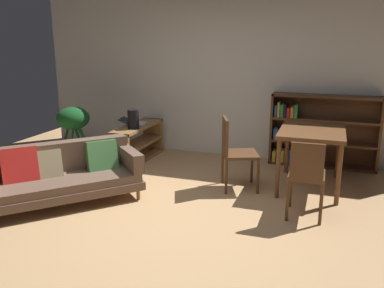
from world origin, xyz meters
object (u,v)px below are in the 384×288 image
Objects in this scene: dining_chair_near at (307,174)px; media_console at (137,143)px; dining_table at (312,136)px; desk_speaker at (133,119)px; potted_floor_plant at (73,122)px; open_laptop at (134,122)px; fabric_couch at (64,173)px; bookshelf at (316,131)px; dining_chair_far at (234,149)px.

media_console is at bearing 153.24° from dining_chair_near.
dining_table is 1.03m from dining_chair_near.
dining_chair_near is at bearing -23.56° from desk_speaker.
open_laptop is at bearing 15.99° from potted_floor_plant.
fabric_couch is 3.77m from bookshelf.
dining_chair_far is at bearing -10.91° from potted_floor_plant.
potted_floor_plant is (-1.11, 0.03, -0.13)m from desk_speaker.
media_console is 1.13× the size of dining_table.
open_laptop is at bearing 115.12° from desk_speaker.
dining_chair_far is (-0.95, 0.65, 0.02)m from dining_chair_near.
dining_table is 0.71× the size of bookshelf.
potted_floor_plant is 0.53× the size of bookshelf.
desk_speaker is 0.26× the size of dining_table.
fabric_couch is 2.84m from dining_chair_near.
fabric_couch is 1.93m from open_laptop.
dining_chair_far reaches higher than dining_chair_near.
bookshelf is at bearing 11.88° from open_laptop.
dining_chair_far reaches higher than potted_floor_plant.
potted_floor_plant is (-1.06, -0.18, 0.31)m from media_console.
bookshelf is at bearing 89.65° from dining_chair_near.
dining_table reaches higher than open_laptop.
bookshelf is at bearing 14.11° from media_console.
bookshelf is (3.80, 0.87, -0.06)m from potted_floor_plant.
media_console is at bearing 172.40° from dining_table.
bookshelf is (2.83, 0.59, -0.07)m from open_laptop.
potted_floor_plant is at bearing 177.28° from dining_table.
open_laptop is at bearing -168.12° from bookshelf.
open_laptop is at bearing 133.32° from media_console.
dining_chair_near is (2.81, -1.47, -0.09)m from open_laptop.
media_console is 0.49m from desk_speaker.
dining_chair_far is (1.77, -0.73, 0.25)m from media_console.
fabric_couch is 6.01× the size of desk_speaker.
potted_floor_plant is at bearing 121.05° from fabric_couch.
dining_chair_near is (3.78, -1.19, -0.08)m from potted_floor_plant.
desk_speaker is 2.67m from dining_table.
dining_chair_far is 0.60× the size of bookshelf.
dining_chair_far is (1.86, -0.82, -0.07)m from open_laptop.
media_console is 1.12m from potted_floor_plant.
fabric_couch is 1.66m from desk_speaker.
open_laptop is at bearing 152.45° from dining_chair_near.
dining_chair_near reaches higher than open_laptop.
dining_chair_far is at bearing 145.92° from dining_chair_near.
fabric_couch is 1.86× the size of dining_chair_far.
open_laptop is (-0.02, 1.92, 0.25)m from fabric_couch.
fabric_couch is 2.08× the size of potted_floor_plant.
media_console is at bearing 9.85° from potted_floor_plant.
dining_table is (2.66, -0.15, -0.02)m from desk_speaker.
media_console is (0.07, 1.82, -0.06)m from fabric_couch.
desk_speaker is (0.14, -0.30, 0.12)m from open_laptop.
bookshelf reaches higher than dining_table.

